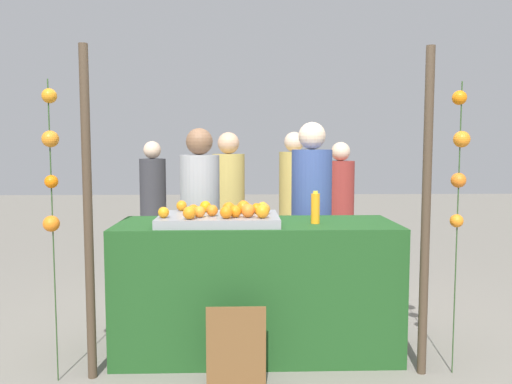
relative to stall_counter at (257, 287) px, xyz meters
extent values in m
plane|color=gray|center=(0.00, 0.00, -0.46)|extent=(24.00, 24.00, 0.00)
cube|color=#1E4C1E|center=(0.00, 0.00, 0.00)|extent=(1.94, 0.71, 0.93)
cube|color=gray|center=(-0.26, -0.04, 0.49)|extent=(0.82, 0.56, 0.06)
sphere|color=orange|center=(-0.06, -0.18, 0.57)|extent=(0.09, 0.09, 0.09)
sphere|color=orange|center=(-0.44, -0.26, 0.57)|extent=(0.09, 0.09, 0.09)
sphere|color=orange|center=(-0.38, -0.18, 0.56)|extent=(0.08, 0.08, 0.08)
sphere|color=orange|center=(-0.21, -0.23, 0.56)|extent=(0.08, 0.08, 0.08)
sphere|color=orange|center=(-0.19, -0.02, 0.57)|extent=(0.09, 0.09, 0.09)
sphere|color=orange|center=(-0.54, 0.18, 0.56)|extent=(0.08, 0.08, 0.08)
sphere|color=orange|center=(-0.09, 0.02, 0.57)|extent=(0.09, 0.09, 0.09)
sphere|color=orange|center=(0.03, -0.22, 0.57)|extent=(0.09, 0.09, 0.09)
sphere|color=orange|center=(-0.30, -0.11, 0.56)|extent=(0.08, 0.08, 0.08)
sphere|color=orange|center=(0.00, 0.02, 0.56)|extent=(0.07, 0.07, 0.07)
sphere|color=orange|center=(0.05, 0.07, 0.56)|extent=(0.08, 0.08, 0.08)
sphere|color=orange|center=(-0.15, -0.18, 0.56)|extent=(0.08, 0.08, 0.08)
sphere|color=orange|center=(0.06, -0.02, 0.56)|extent=(0.07, 0.07, 0.07)
sphere|color=orange|center=(-0.62, -0.19, 0.56)|extent=(0.07, 0.07, 0.07)
sphere|color=orange|center=(-0.36, 0.11, 0.56)|extent=(0.08, 0.08, 0.08)
sphere|color=orange|center=(-0.43, -0.10, 0.56)|extent=(0.08, 0.08, 0.08)
cylinder|color=orange|center=(0.40, -0.06, 0.57)|extent=(0.06, 0.06, 0.21)
cylinder|color=yellow|center=(0.40, -0.06, 0.68)|extent=(0.03, 0.03, 0.02)
cube|color=brown|center=(-0.14, -0.57, -0.22)|extent=(0.36, 0.01, 0.51)
cube|color=black|center=(-0.14, -0.55, -0.22)|extent=(0.33, 0.02, 0.49)
cylinder|color=#99999E|center=(-0.44, 0.61, 0.23)|extent=(0.32, 0.32, 1.39)
sphere|color=brown|center=(-0.44, 0.61, 1.03)|extent=(0.22, 0.22, 0.22)
cylinder|color=#384C8C|center=(0.47, 0.64, 0.25)|extent=(0.33, 0.33, 1.43)
sphere|color=beige|center=(0.47, 0.64, 1.08)|extent=(0.22, 0.22, 0.22)
cylinder|color=tan|center=(0.47, 2.05, 0.24)|extent=(0.32, 0.32, 1.40)
sphere|color=beige|center=(0.47, 2.05, 1.04)|extent=(0.22, 0.22, 0.22)
cylinder|color=tan|center=(-0.23, 1.55, 0.23)|extent=(0.32, 0.32, 1.38)
sphere|color=tan|center=(-0.23, 1.55, 1.03)|extent=(0.22, 0.22, 0.22)
cylinder|color=maroon|center=(0.96, 1.91, 0.19)|extent=(0.30, 0.30, 1.30)
sphere|color=beige|center=(0.96, 1.91, 0.94)|extent=(0.20, 0.20, 0.20)
cylinder|color=#333338|center=(-1.14, 2.47, 0.19)|extent=(0.30, 0.30, 1.31)
sphere|color=beige|center=(-1.14, 2.47, 0.95)|extent=(0.21, 0.21, 0.21)
cylinder|color=#473828|center=(-1.05, -0.40, 0.57)|extent=(0.06, 0.06, 2.07)
cylinder|color=#473828|center=(1.05, -0.40, 0.57)|extent=(0.06, 0.06, 2.07)
cylinder|color=#2D4C23|center=(-1.25, -0.43, 0.46)|extent=(0.01, 0.01, 1.85)
sphere|color=orange|center=(-1.25, -0.43, 1.29)|extent=(0.09, 0.09, 0.09)
sphere|color=orange|center=(-1.25, -0.44, 1.04)|extent=(0.10, 0.10, 0.10)
sphere|color=orange|center=(-1.25, -0.44, 0.78)|extent=(0.08, 0.08, 0.08)
sphere|color=orange|center=(-1.26, -0.44, 0.53)|extent=(0.10, 0.10, 0.10)
cylinder|color=#2D4C23|center=(1.25, -0.40, 0.46)|extent=(0.01, 0.01, 1.85)
sphere|color=orange|center=(1.24, -0.39, 1.29)|extent=(0.09, 0.09, 0.09)
sphere|color=orange|center=(1.26, -0.40, 1.04)|extent=(0.10, 0.10, 0.10)
sphere|color=orange|center=(1.25, -0.39, 0.78)|extent=(0.09, 0.09, 0.09)
sphere|color=orange|center=(1.25, -0.40, 0.53)|extent=(0.08, 0.08, 0.08)
camera|label=1|loc=(-0.11, -3.53, 0.99)|focal=35.80mm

